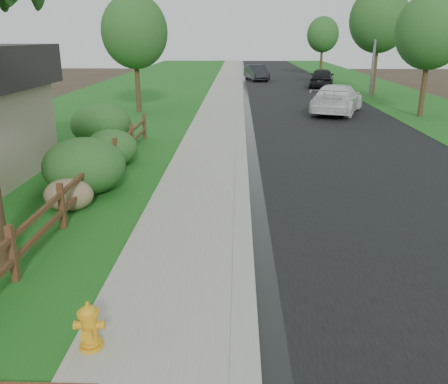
{
  "coord_description": "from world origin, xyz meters",
  "views": [
    {
      "loc": [
        0.28,
        -4.52,
        4.16
      ],
      "look_at": [
        -0.01,
        5.0,
        1.01
      ],
      "focal_mm": 38.0,
      "sensor_mm": 36.0,
      "label": 1
    }
  ],
  "objects_px": {
    "ranch_fence": "(79,188)",
    "streetlight": "(375,19)",
    "fire_hydrant": "(90,327)",
    "white_suv": "(337,99)",
    "dark_car_mid": "(322,78)"
  },
  "relations": [
    {
      "from": "ranch_fence",
      "to": "dark_car_mid",
      "type": "height_order",
      "value": "dark_car_mid"
    },
    {
      "from": "fire_hydrant",
      "to": "white_suv",
      "type": "height_order",
      "value": "white_suv"
    },
    {
      "from": "fire_hydrant",
      "to": "streetlight",
      "type": "bearing_deg",
      "value": 68.86
    },
    {
      "from": "ranch_fence",
      "to": "streetlight",
      "type": "bearing_deg",
      "value": 60.71
    },
    {
      "from": "dark_car_mid",
      "to": "streetlight",
      "type": "xyz_separation_m",
      "value": [
        2.15,
        -6.52,
        4.41
      ]
    },
    {
      "from": "ranch_fence",
      "to": "streetlight",
      "type": "distance_m",
      "value": 26.88
    },
    {
      "from": "fire_hydrant",
      "to": "white_suv",
      "type": "distance_m",
      "value": 22.58
    },
    {
      "from": "dark_car_mid",
      "to": "streetlight",
      "type": "bearing_deg",
      "value": 119.5
    },
    {
      "from": "fire_hydrant",
      "to": "dark_car_mid",
      "type": "bearing_deg",
      "value": 75.77
    },
    {
      "from": "ranch_fence",
      "to": "white_suv",
      "type": "relative_size",
      "value": 3.07
    },
    {
      "from": "streetlight",
      "to": "fire_hydrant",
      "type": "bearing_deg",
      "value": -111.14
    },
    {
      "from": "ranch_fence",
      "to": "streetlight",
      "type": "height_order",
      "value": "streetlight"
    },
    {
      "from": "white_suv",
      "to": "fire_hydrant",
      "type": "bearing_deg",
      "value": 91.8
    },
    {
      "from": "dark_car_mid",
      "to": "ranch_fence",
      "type": "bearing_deg",
      "value": 81.18
    },
    {
      "from": "fire_hydrant",
      "to": "white_suv",
      "type": "relative_size",
      "value": 0.13
    }
  ]
}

